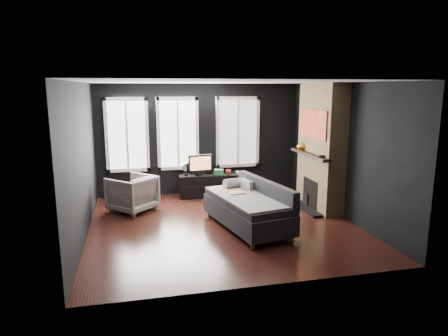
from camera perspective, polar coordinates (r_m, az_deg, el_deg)
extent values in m
plane|color=black|center=(7.80, -0.22, -8.05)|extent=(5.00, 5.00, 0.00)
plane|color=white|center=(7.35, -0.24, 12.21)|extent=(5.00, 5.00, 0.00)
cube|color=black|center=(9.89, -3.43, 4.14)|extent=(5.00, 0.02, 2.70)
cube|color=black|center=(7.33, -19.66, 0.94)|extent=(0.02, 5.00, 2.70)
cube|color=black|center=(8.36, 16.73, 2.35)|extent=(0.02, 5.00, 2.70)
cube|color=gray|center=(7.94, 3.27, -2.88)|extent=(0.17, 0.33, 0.32)
imported|color=silver|center=(8.72, -12.99, -3.32)|extent=(1.13, 1.13, 0.85)
imported|color=#E74423|center=(9.70, 0.63, -0.43)|extent=(0.14, 0.11, 0.13)
imported|color=#B4A890|center=(9.80, 1.78, 0.04)|extent=(0.18, 0.02, 0.25)
cube|color=#2D6D42|center=(9.62, -0.75, -0.56)|extent=(0.26, 0.21, 0.12)
imported|color=yellow|center=(9.09, 11.00, 3.20)|extent=(0.24, 0.24, 0.20)
cylinder|color=black|center=(8.21, 13.79, 1.64)|extent=(0.12, 0.12, 0.04)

